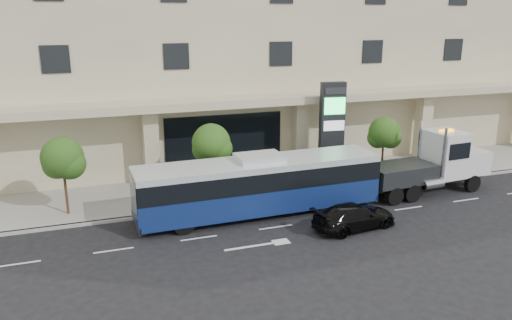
{
  "coord_description": "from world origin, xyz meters",
  "views": [
    {
      "loc": [
        -8.72,
        -23.38,
        10.25
      ],
      "look_at": [
        0.16,
        2.0,
        2.62
      ],
      "focal_mm": 35.0,
      "sensor_mm": 36.0,
      "label": 1
    }
  ],
  "objects_px": {
    "city_bus": "(259,184)",
    "black_sedan": "(354,216)",
    "tow_truck": "(433,165)",
    "signage_pylon": "(332,131)"
  },
  "relations": [
    {
      "from": "black_sedan",
      "to": "tow_truck",
      "type": "bearing_deg",
      "value": -72.67
    },
    {
      "from": "tow_truck",
      "to": "signage_pylon",
      "type": "xyz_separation_m",
      "value": [
        -4.79,
        4.06,
        1.61
      ]
    },
    {
      "from": "city_bus",
      "to": "tow_truck",
      "type": "xyz_separation_m",
      "value": [
        11.17,
        -0.01,
        0.03
      ]
    },
    {
      "from": "city_bus",
      "to": "tow_truck",
      "type": "height_order",
      "value": "tow_truck"
    },
    {
      "from": "city_bus",
      "to": "signage_pylon",
      "type": "relative_size",
      "value": 2.11
    },
    {
      "from": "tow_truck",
      "to": "black_sedan",
      "type": "distance_m",
      "value": 8.1
    },
    {
      "from": "city_bus",
      "to": "black_sedan",
      "type": "xyz_separation_m",
      "value": [
        3.89,
        -3.39,
        -1.06
      ]
    },
    {
      "from": "tow_truck",
      "to": "black_sedan",
      "type": "bearing_deg",
      "value": -158.77
    },
    {
      "from": "city_bus",
      "to": "black_sedan",
      "type": "bearing_deg",
      "value": -42.07
    },
    {
      "from": "tow_truck",
      "to": "signage_pylon",
      "type": "relative_size",
      "value": 1.47
    }
  ]
}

